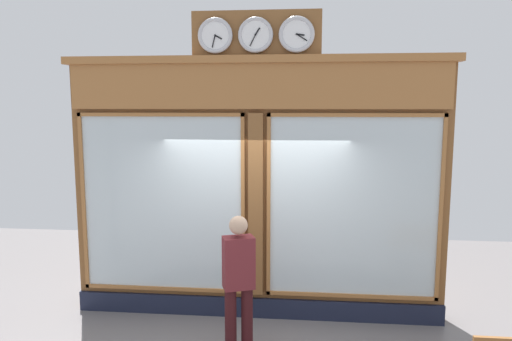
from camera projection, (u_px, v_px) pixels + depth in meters
shop_facade at (257, 187)px, 6.57m from camera, size 5.23×0.42×4.18m
pedestrian at (239, 279)px, 5.58m from camera, size 0.41×0.33×1.69m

